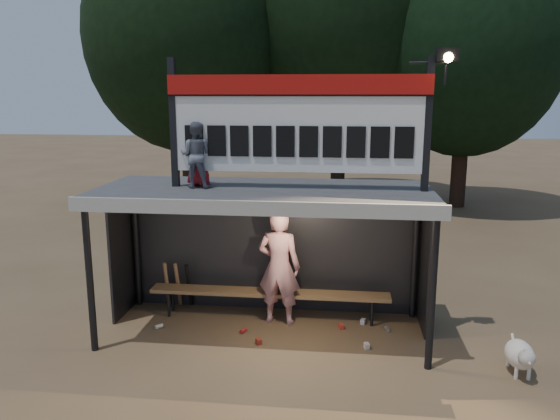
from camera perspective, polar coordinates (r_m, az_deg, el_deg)
The scene contains 13 objects.
ground at distance 8.87m, azimuth -1.62°, elevation -12.61°, with size 80.00×80.00×0.00m, color brown.
player at distance 8.87m, azimuth -0.10°, elevation -5.95°, with size 0.70×0.46×1.92m, color white.
child_a at distance 8.23m, azimuth -8.80°, elevation 5.70°, with size 0.48×0.37×0.98m, color slate.
child_b at distance 8.37m, azimuth -8.49°, elevation 5.80°, with size 0.48×0.31×0.97m, color #AB1A21.
dugout_shelter at distance 8.50m, azimuth -1.46°, elevation -0.54°, with size 5.10×2.08×2.32m.
scoreboard_assembly at distance 8.00m, azimuth 2.24°, elevation 9.35°, with size 4.10×0.27×1.99m.
bench at distance 9.20m, azimuth -1.14°, elevation -8.74°, with size 4.00×0.35×0.48m.
tree_left at distance 18.79m, azimuth -9.87°, elevation 17.43°, with size 6.46×6.46×9.27m.
tree_mid at distance 19.63m, azimuth 6.40°, elevation 19.21°, with size 7.22×7.22×10.36m.
tree_right at distance 18.93m, azimuth 19.00°, elevation 15.95°, with size 6.08×6.08×8.72m.
dog at distance 8.21m, azimuth 23.82°, elevation -13.68°, with size 0.36×0.81×0.49m.
bats at distance 9.80m, azimuth -10.62°, elevation -7.66°, with size 0.48×0.32×0.84m.
litter at distance 8.80m, azimuth 2.50°, elevation -12.56°, with size 3.76×1.04×0.08m.
Camera 1 is at (1.16, -7.97, 3.70)m, focal length 35.00 mm.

